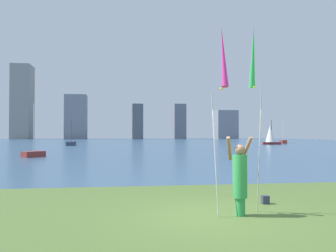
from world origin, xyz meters
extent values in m
cube|color=#335170|center=(0.00, 62.37, -0.06)|extent=(120.00, 115.26, 0.12)
cube|color=#263316|center=(0.00, 4.74, -0.02)|extent=(120.00, 0.70, 0.02)
cylinder|color=green|center=(0.59, -0.08, 0.21)|extent=(0.24, 0.24, 0.42)
cylinder|color=green|center=(0.59, -0.08, 0.92)|extent=(0.34, 0.34, 1.00)
sphere|color=#936B51|center=(0.59, -0.08, 1.54)|extent=(0.24, 0.24, 0.24)
cylinder|color=#936B51|center=(0.37, 0.06, 1.57)|extent=(0.24, 0.39, 0.58)
cylinder|color=#936B51|center=(0.81, 0.06, 1.57)|extent=(0.24, 0.39, 0.58)
cylinder|color=#B2B2B7|center=(0.03, 0.09, 1.46)|extent=(0.02, 0.57, 2.87)
cone|color=#D83399|center=(0.03, -0.59, 3.64)|extent=(0.16, 0.43, 1.45)
sphere|color=yellow|center=(0.03, -0.46, 2.92)|extent=(0.06, 0.06, 0.06)
cylinder|color=#B2B2B7|center=(1.14, 0.09, 1.54)|extent=(0.02, 0.33, 3.07)
cone|color=green|center=(1.14, 0.48, 3.88)|extent=(0.16, 0.32, 1.60)
sphere|color=yellow|center=(1.14, 0.40, 3.09)|extent=(0.06, 0.06, 0.06)
cube|color=#33384C|center=(1.73, 1.12, 0.11)|extent=(0.19, 0.17, 0.22)
cube|color=#333D51|center=(-9.95, 47.86, 0.31)|extent=(1.14, 3.21, 0.61)
cylinder|color=#47474C|center=(-9.95, 47.86, 2.32)|extent=(0.10, 0.10, 3.42)
cube|color=maroon|center=(28.18, 53.52, 0.31)|extent=(1.02, 1.79, 0.63)
cylinder|color=silver|center=(28.18, 53.52, 2.71)|extent=(0.06, 0.06, 4.16)
cube|color=maroon|center=(23.49, 48.26, 0.21)|extent=(3.23, 1.05, 0.42)
cylinder|color=#47474C|center=(23.49, 48.26, 2.30)|extent=(0.10, 0.10, 3.77)
cone|color=white|center=(23.25, 48.28, 1.87)|extent=(1.74, 1.74, 2.91)
cube|color=maroon|center=(-9.23, 21.33, 0.23)|extent=(1.80, 1.90, 0.46)
cylinder|color=silver|center=(-9.23, 21.33, 2.41)|extent=(0.06, 0.06, 3.89)
cube|color=gray|center=(-34.40, 110.58, 12.18)|extent=(5.95, 7.58, 24.36)
cube|color=gray|center=(-16.88, 108.31, 7.27)|extent=(6.91, 5.64, 14.54)
cube|color=#565B66|center=(3.21, 106.47, 5.76)|extent=(3.50, 6.93, 11.52)
cube|color=slate|center=(17.87, 110.53, 5.99)|extent=(4.04, 7.22, 11.99)
cube|color=gray|center=(34.78, 109.97, 4.99)|extent=(7.33, 5.73, 9.98)
camera|label=1|loc=(-2.18, -7.85, 1.93)|focal=36.78mm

